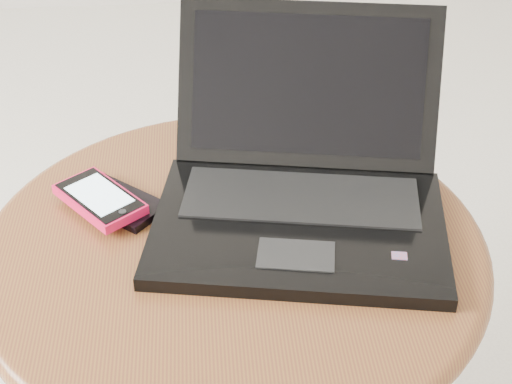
{
  "coord_description": "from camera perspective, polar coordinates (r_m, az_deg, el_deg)",
  "views": [
    {
      "loc": [
        0.04,
        -0.73,
        1.08
      ],
      "look_at": [
        0.1,
        0.02,
        0.55
      ],
      "focal_mm": 55.36,
      "sensor_mm": 36.0,
      "label": 1
    }
  ],
  "objects": [
    {
      "name": "phone_pink",
      "position": [
        1.01,
        -11.23,
        -0.48
      ],
      "size": [
        0.12,
        0.13,
        0.01
      ],
      "color": "#E51245",
      "rests_on": "phone_black"
    },
    {
      "name": "phone_black",
      "position": [
        1.02,
        -9.99,
        -0.7
      ],
      "size": [
        0.13,
        0.13,
        0.01
      ],
      "color": "black",
      "rests_on": "table"
    },
    {
      "name": "table",
      "position": [
        1.02,
        -1.55,
        -7.93
      ],
      "size": [
        0.62,
        0.62,
        0.49
      ],
      "color": "#522D0F",
      "rests_on": "ground"
    },
    {
      "name": "laptop",
      "position": [
        0.98,
        3.31,
        0.6
      ],
      "size": [
        0.4,
        0.4,
        0.21
      ],
      "color": "black",
      "rests_on": "table"
    }
  ]
}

